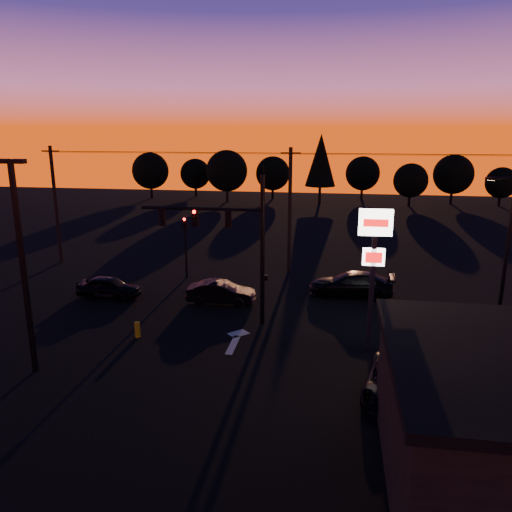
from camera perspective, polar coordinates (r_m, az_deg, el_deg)
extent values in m
plane|color=black|center=(24.05, -4.31, -11.00)|extent=(120.00, 120.00, 0.00)
cube|color=beige|center=(24.83, -2.63, -10.10)|extent=(0.35, 2.20, 0.01)
cube|color=beige|center=(26.09, -2.01, -8.84)|extent=(1.20, 1.20, 0.01)
cylinder|color=black|center=(26.14, 0.74, 0.47)|extent=(0.24, 0.24, 8.00)
cylinder|color=black|center=(25.44, 0.77, 9.69)|extent=(0.14, 0.52, 0.76)
cylinder|color=black|center=(26.35, -6.29, 5.39)|extent=(6.50, 0.16, 0.16)
cube|color=black|center=(26.09, -3.17, 4.25)|extent=(0.32, 0.22, 0.95)
sphere|color=black|center=(25.91, -3.25, 4.96)|extent=(0.18, 0.18, 0.18)
sphere|color=black|center=(25.96, -3.24, 4.31)|extent=(0.18, 0.18, 0.18)
sphere|color=black|center=(26.01, -3.23, 3.66)|extent=(0.18, 0.18, 0.18)
cube|color=black|center=(26.53, -6.99, 4.33)|extent=(0.32, 0.22, 0.95)
sphere|color=#FF0705|center=(26.35, -7.09, 5.03)|extent=(0.18, 0.18, 0.18)
sphere|color=black|center=(26.40, -7.07, 4.39)|extent=(0.18, 0.18, 0.18)
sphere|color=black|center=(26.45, -7.05, 3.75)|extent=(0.18, 0.18, 0.18)
cube|color=black|center=(27.08, -10.67, 4.40)|extent=(0.32, 0.22, 0.95)
sphere|color=black|center=(26.90, -10.79, 5.08)|extent=(0.18, 0.18, 0.18)
sphere|color=black|center=(26.95, -10.76, 4.45)|extent=(0.18, 0.18, 0.18)
sphere|color=black|center=(27.00, -10.73, 3.82)|extent=(0.18, 0.18, 0.18)
cube|color=black|center=(26.49, 1.11, -2.48)|extent=(0.22, 0.18, 0.28)
cylinder|color=black|center=(35.19, -8.01, 0.33)|extent=(0.14, 0.14, 3.60)
cube|color=black|center=(34.74, -8.13, 3.69)|extent=(0.30, 0.20, 0.90)
sphere|color=#FF0705|center=(34.57, -8.21, 4.18)|extent=(0.18, 0.18, 0.18)
sphere|color=black|center=(34.62, -8.19, 3.72)|extent=(0.18, 0.18, 0.18)
sphere|color=black|center=(34.67, -8.17, 3.27)|extent=(0.18, 0.18, 0.18)
cube|color=black|center=(22.84, -25.01, -1.71)|extent=(0.18, 0.18, 9.00)
cube|color=black|center=(22.32, -27.03, 9.64)|extent=(0.55, 0.30, 0.18)
cube|color=black|center=(21.92, -25.53, 9.74)|extent=(0.55, 0.30, 0.18)
cube|color=black|center=(23.77, 13.09, -3.37)|extent=(0.22, 0.22, 6.40)
cube|color=white|center=(23.04, 13.52, 3.75)|extent=(1.50, 0.25, 1.20)
cube|color=red|center=(22.90, 13.54, 3.69)|extent=(1.10, 0.02, 0.35)
cube|color=white|center=(23.38, 13.29, -0.10)|extent=(1.00, 0.22, 0.80)
cube|color=red|center=(23.26, 13.31, -0.18)|extent=(0.75, 0.02, 0.50)
cylinder|color=black|center=(28.73, 26.72, 0.19)|extent=(0.20, 0.20, 8.00)
cylinder|color=black|center=(27.94, 26.45, 8.01)|extent=(1.20, 0.14, 0.14)
cube|color=black|center=(27.78, 25.25, 8.00)|extent=(0.50, 0.22, 0.14)
plane|color=#FFB759|center=(27.78, 25.23, 7.84)|extent=(0.35, 0.35, 0.00)
cylinder|color=black|center=(41.39, -21.90, 5.37)|extent=(0.26, 0.26, 9.00)
cube|color=black|center=(41.01, -22.45, 11.02)|extent=(1.40, 0.10, 0.10)
cylinder|color=black|center=(35.71, 3.88, 5.08)|extent=(0.26, 0.26, 9.00)
cube|color=black|center=(35.27, 3.99, 11.66)|extent=(1.40, 0.10, 0.10)
cylinder|color=black|center=(36.61, -10.56, 11.48)|extent=(18.00, 0.02, 0.02)
cylinder|color=black|center=(37.17, -10.26, 11.62)|extent=(18.00, 0.02, 0.02)
cylinder|color=black|center=(37.74, -9.95, 11.60)|extent=(18.00, 0.02, 0.02)
cylinder|color=black|center=(35.02, 19.00, 10.82)|extent=(18.00, 0.02, 0.02)
cylinder|color=black|center=(35.61, 18.84, 10.97)|extent=(18.00, 0.02, 0.02)
cylinder|color=black|center=(36.21, 18.68, 10.95)|extent=(18.00, 0.02, 0.02)
cube|color=black|center=(20.12, 19.54, -12.78)|extent=(2.20, 0.05, 1.60)
cylinder|color=#B8A30C|center=(26.20, -13.40, -8.19)|extent=(0.27, 0.27, 0.81)
cylinder|color=black|center=(76.69, -11.85, 7.10)|extent=(0.36, 0.36, 1.62)
sphere|color=black|center=(76.36, -11.98, 9.51)|extent=(5.36, 5.36, 5.36)
cylinder|color=black|center=(77.65, -6.89, 7.30)|extent=(0.36, 0.36, 1.38)
sphere|color=black|center=(77.36, -6.95, 9.32)|extent=(4.54, 4.54, 4.54)
cylinder|color=black|center=(71.36, -3.31, 6.89)|extent=(0.36, 0.36, 1.75)
sphere|color=black|center=(70.98, -3.36, 9.69)|extent=(5.77, 5.78, 5.78)
cylinder|color=black|center=(74.28, 1.91, 7.11)|extent=(0.36, 0.36, 1.50)
sphere|color=black|center=(73.95, 1.93, 9.42)|extent=(4.95, 4.95, 4.95)
cylinder|color=black|center=(70.72, 7.28, 6.99)|extent=(0.36, 0.36, 2.38)
cone|color=black|center=(70.26, 7.41, 10.83)|extent=(4.18, 4.18, 7.12)
cylinder|color=black|center=(75.80, 11.98, 6.96)|extent=(0.36, 0.36, 1.50)
sphere|color=black|center=(75.47, 12.10, 9.21)|extent=(4.95, 4.95, 4.95)
cylinder|color=black|center=(70.45, 17.09, 6.03)|extent=(0.36, 0.36, 1.38)
sphere|color=black|center=(70.13, 17.26, 8.25)|extent=(4.54, 4.54, 4.54)
cylinder|color=black|center=(74.42, 21.39, 6.19)|extent=(0.36, 0.36, 1.62)
sphere|color=black|center=(74.08, 21.63, 8.67)|extent=(5.36, 5.36, 5.36)
cylinder|color=black|center=(75.00, 26.03, 5.63)|extent=(0.36, 0.36, 1.25)
sphere|color=black|center=(74.72, 26.25, 7.52)|extent=(4.12, 4.12, 4.12)
imported|color=black|center=(32.43, -16.46, -3.44)|extent=(4.02, 1.72, 1.35)
imported|color=black|center=(30.24, -4.02, -4.16)|extent=(4.10, 1.47, 1.35)
imported|color=black|center=(31.98, 10.81, -3.17)|extent=(5.36, 2.36, 1.53)
imported|color=black|center=(21.05, 15.35, -13.58)|extent=(2.90, 4.75, 1.23)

